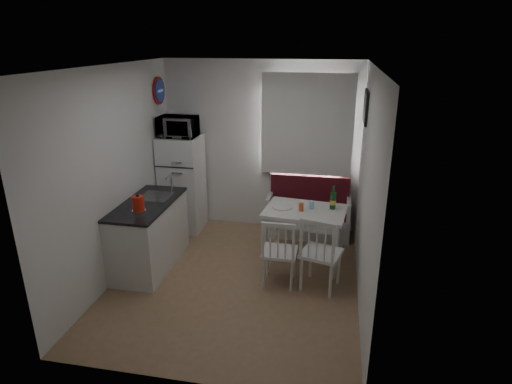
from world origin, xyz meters
TOP-DOWN VIEW (x-y plane):
  - floor at (0.00, 0.00)m, footprint 3.00×3.50m
  - ceiling at (0.00, 0.00)m, footprint 3.00×3.50m
  - wall_back at (0.00, 1.75)m, footprint 3.00×0.02m
  - wall_front at (0.00, -1.75)m, footprint 3.00×0.02m
  - wall_left at (-1.50, 0.00)m, footprint 0.02×3.50m
  - wall_right at (1.50, 0.00)m, footprint 0.02×3.50m
  - window at (0.70, 1.72)m, footprint 1.22×0.06m
  - curtain at (0.70, 1.65)m, footprint 1.35×0.02m
  - kitchen_counter at (-1.20, 0.16)m, footprint 0.62×1.32m
  - wall_sign at (-1.47, 1.45)m, footprint 0.03×0.40m
  - picture_frame at (1.48, 1.10)m, footprint 0.04×0.52m
  - bench at (0.78, 1.51)m, footprint 1.26×0.49m
  - dining_table at (0.79, 0.60)m, footprint 1.11×0.83m
  - chair_left at (0.54, -0.06)m, footprint 0.42×0.40m
  - chair_right at (1.04, -0.07)m, footprint 0.54×0.53m
  - fridge at (-1.18, 1.40)m, footprint 0.60×0.60m
  - microwave at (-1.18, 1.35)m, footprint 0.56×0.38m
  - kettle at (-1.15, -0.17)m, footprint 0.17×0.17m
  - wine_bottle at (1.14, 0.70)m, footprint 0.08×0.08m
  - drinking_glass_orange at (0.74, 0.55)m, footprint 0.06×0.06m
  - drinking_glass_blue at (0.87, 0.65)m, footprint 0.06×0.06m
  - plate at (0.49, 0.62)m, footprint 0.27×0.27m

SIDE VIEW (x-z plane):
  - floor at x=0.00m, z-range -0.01..0.01m
  - bench at x=0.78m, z-range -0.15..0.75m
  - kitchen_counter at x=-1.20m, z-range -0.12..1.04m
  - chair_left at x=0.54m, z-range 0.31..0.79m
  - chair_right at x=1.04m, z-range 0.33..0.85m
  - dining_table at x=0.79m, z-range 0.30..1.08m
  - fridge at x=-1.18m, z-range 0.00..1.49m
  - plate at x=0.49m, z-range 0.78..0.80m
  - drinking_glass_blue at x=0.87m, z-range 0.78..0.88m
  - drinking_glass_orange at x=0.74m, z-range 0.78..0.88m
  - wine_bottle at x=1.14m, z-range 0.78..1.09m
  - kettle at x=-1.15m, z-range 0.90..1.13m
  - wall_back at x=0.00m, z-range 0.00..2.60m
  - wall_front at x=0.00m, z-range 0.00..2.60m
  - wall_left at x=-1.50m, z-range 0.00..2.60m
  - wall_right at x=1.50m, z-range 0.00..2.60m
  - window at x=0.70m, z-range 0.89..2.36m
  - microwave at x=-1.18m, z-range 1.49..1.80m
  - curtain at x=0.70m, z-range 0.93..2.42m
  - picture_frame at x=1.48m, z-range 1.84..2.26m
  - wall_sign at x=-1.47m, z-range 1.95..2.35m
  - ceiling at x=0.00m, z-range 2.59..2.61m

